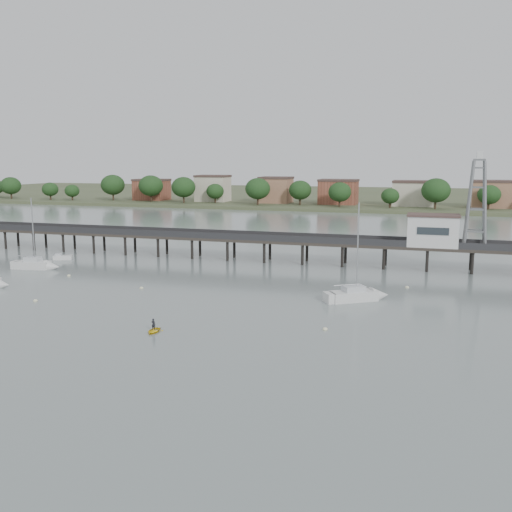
{
  "coord_description": "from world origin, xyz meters",
  "views": [
    {
      "loc": [
        24.47,
        -37.9,
        18.12
      ],
      "look_at": [
        -0.06,
        42.0,
        4.0
      ],
      "focal_mm": 40.0,
      "sensor_mm": 36.0,
      "label": 1
    }
  ],
  "objects_px": {
    "pier": "(286,241)",
    "sailboat_c": "(362,295)",
    "white_tender": "(62,257)",
    "sailboat_b": "(39,265)",
    "yellow_dinghy": "(154,332)",
    "lattice_tower": "(477,204)"
  },
  "relations": [
    {
      "from": "sailboat_c",
      "to": "sailboat_b",
      "type": "xyz_separation_m",
      "value": [
        -54.42,
        5.8,
        0.0
      ]
    },
    {
      "from": "sailboat_b",
      "to": "yellow_dinghy",
      "type": "bearing_deg",
      "value": -45.34
    },
    {
      "from": "yellow_dinghy",
      "to": "lattice_tower",
      "type": "bearing_deg",
      "value": 49.89
    },
    {
      "from": "pier",
      "to": "white_tender",
      "type": "relative_size",
      "value": 41.89
    },
    {
      "from": "sailboat_b",
      "to": "sailboat_c",
      "type": "bearing_deg",
      "value": -14.15
    },
    {
      "from": "sailboat_b",
      "to": "yellow_dinghy",
      "type": "distance_m",
      "value": 43.73
    },
    {
      "from": "pier",
      "to": "white_tender",
      "type": "distance_m",
      "value": 41.23
    },
    {
      "from": "pier",
      "to": "sailboat_b",
      "type": "distance_m",
      "value": 42.4
    },
    {
      "from": "sailboat_c",
      "to": "white_tender",
      "type": "distance_m",
      "value": 58.33
    },
    {
      "from": "pier",
      "to": "yellow_dinghy",
      "type": "bearing_deg",
      "value": -93.98
    },
    {
      "from": "pier",
      "to": "sailboat_c",
      "type": "height_order",
      "value": "sailboat_c"
    },
    {
      "from": "pier",
      "to": "sailboat_b",
      "type": "relative_size",
      "value": 11.95
    },
    {
      "from": "pier",
      "to": "white_tender",
      "type": "xyz_separation_m",
      "value": [
        -39.94,
        -9.65,
        -3.4
      ]
    },
    {
      "from": "pier",
      "to": "yellow_dinghy",
      "type": "height_order",
      "value": "pier"
    },
    {
      "from": "lattice_tower",
      "to": "sailboat_c",
      "type": "distance_m",
      "value": 30.56
    },
    {
      "from": "lattice_tower",
      "to": "yellow_dinghy",
      "type": "bearing_deg",
      "value": -127.49
    },
    {
      "from": "pier",
      "to": "sailboat_c",
      "type": "relative_size",
      "value": 11.13
    },
    {
      "from": "lattice_tower",
      "to": "white_tender",
      "type": "distance_m",
      "value": 72.88
    },
    {
      "from": "pier",
      "to": "sailboat_c",
      "type": "bearing_deg",
      "value": -56.05
    },
    {
      "from": "lattice_tower",
      "to": "sailboat_c",
      "type": "relative_size",
      "value": 1.15
    },
    {
      "from": "sailboat_c",
      "to": "yellow_dinghy",
      "type": "xyz_separation_m",
      "value": [
        -19.62,
        -20.69,
        -0.64
      ]
    },
    {
      "from": "pier",
      "to": "lattice_tower",
      "type": "distance_m",
      "value": 32.34
    }
  ]
}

